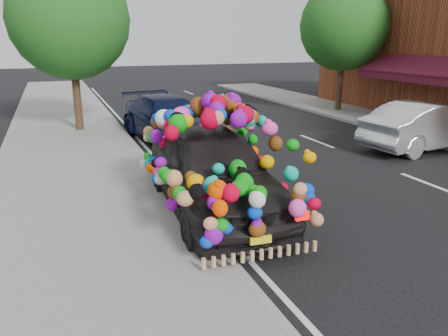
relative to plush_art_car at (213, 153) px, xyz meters
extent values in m
plane|color=black|center=(1.80, -0.47, -1.21)|extent=(100.00, 100.00, 0.00)
cube|color=gray|center=(-2.50, -0.47, -1.15)|extent=(4.00, 60.00, 0.12)
cube|color=gray|center=(-0.55, -0.47, -1.14)|extent=(0.15, 60.00, 0.13)
cube|color=#480D1E|center=(10.50, 5.53, 1.14)|extent=(1.62, 5.20, 0.75)
cube|color=#480D1E|center=(9.75, 5.53, 0.74)|extent=(0.06, 5.20, 0.35)
cylinder|color=#332114|center=(-2.00, 9.03, 0.15)|extent=(0.28, 0.28, 2.73)
sphere|color=#174D14|center=(-2.00, 9.03, 2.82)|extent=(4.20, 4.20, 4.20)
cylinder|color=#332114|center=(9.80, 9.53, 0.11)|extent=(0.28, 0.28, 2.64)
sphere|color=#174D14|center=(9.80, 9.53, 2.69)|extent=(4.00, 4.00, 4.00)
imported|color=black|center=(0.00, 0.00, -0.37)|extent=(2.29, 5.07, 1.69)
cube|color=red|center=(-0.83, -2.45, -0.43)|extent=(0.22, 0.07, 0.14)
cube|color=red|center=(0.53, -2.53, -0.43)|extent=(0.22, 0.07, 0.14)
cube|color=yellow|center=(-0.15, -2.50, -0.73)|extent=(0.34, 0.06, 0.12)
imported|color=black|center=(0.76, 6.44, -0.46)|extent=(2.77, 5.40, 1.50)
imported|color=silver|center=(8.00, 2.39, -0.47)|extent=(4.67, 2.12, 1.49)
camera|label=1|loc=(-2.83, -7.83, 2.16)|focal=35.00mm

